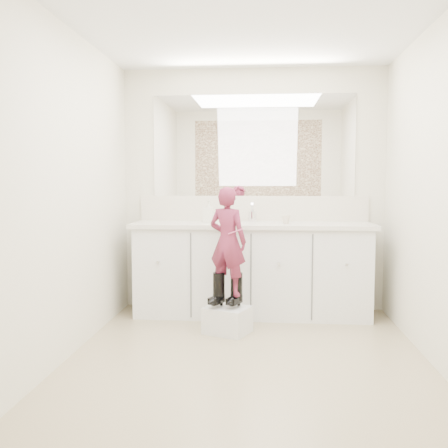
{
  "coord_description": "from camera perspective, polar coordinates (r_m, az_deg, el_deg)",
  "views": [
    {
      "loc": [
        0.13,
        -3.52,
        1.28
      ],
      "look_at": [
        -0.21,
        0.57,
        0.93
      ],
      "focal_mm": 40.0,
      "sensor_mm": 36.0,
      "label": 1
    }
  ],
  "objects": [
    {
      "name": "floor",
      "position": [
        3.75,
        2.63,
        -15.14
      ],
      "size": [
        3.0,
        3.0,
        0.0
      ],
      "primitive_type": "plane",
      "color": "#938060",
      "rests_on": "ground"
    },
    {
      "name": "boot_right",
      "position": [
        4.26,
        1.44,
        -7.53
      ],
      "size": [
        0.18,
        0.22,
        0.29
      ],
      "primitive_type": null,
      "rotation": [
        0.0,
        0.0,
        -0.41
      ],
      "color": "black",
      "rests_on": "step_stool"
    },
    {
      "name": "wall_front",
      "position": [
        2.03,
        1.18,
        2.62
      ],
      "size": [
        2.6,
        0.0,
        2.6
      ],
      "primitive_type": "plane",
      "rotation": [
        -1.57,
        0.0,
        0.0
      ],
      "color": "beige",
      "rests_on": "floor"
    },
    {
      "name": "faucet",
      "position": [
        4.91,
        3.27,
        0.85
      ],
      "size": [
        0.08,
        0.08,
        0.1
      ],
      "primitive_type": "cylinder",
      "color": "silver",
      "rests_on": "countertop"
    },
    {
      "name": "vanity_cabinet",
      "position": [
        4.82,
        3.19,
        -5.39
      ],
      "size": [
        2.2,
        0.55,
        0.85
      ],
      "primitive_type": "cube",
      "color": "silver",
      "rests_on": "floor"
    },
    {
      "name": "boot_left",
      "position": [
        4.27,
        -0.59,
        -7.49
      ],
      "size": [
        0.18,
        0.22,
        0.29
      ],
      "primitive_type": null,
      "rotation": [
        0.0,
        0.0,
        -0.41
      ],
      "color": "black",
      "rests_on": "step_stool"
    },
    {
      "name": "backsplash",
      "position": [
        5.01,
        3.3,
        1.79
      ],
      "size": [
        2.28,
        0.03,
        0.25
      ],
      "primitive_type": "cube",
      "color": "beige",
      "rests_on": "countertop"
    },
    {
      "name": "mirror",
      "position": [
        5.02,
        3.34,
        8.93
      ],
      "size": [
        2.0,
        0.02,
        1.0
      ],
      "primitive_type": "cube",
      "color": "white",
      "rests_on": "wall_back"
    },
    {
      "name": "toothbrush",
      "position": [
        4.1,
        1.32,
        -0.86
      ],
      "size": [
        0.13,
        0.07,
        0.06
      ],
      "primitive_type": "cylinder",
      "rotation": [
        0.0,
        1.22,
        -0.41
      ],
      "color": "#D1517F",
      "rests_on": "toddler"
    },
    {
      "name": "dot_panel",
      "position": [
        2.07,
        1.22,
        15.2
      ],
      "size": [
        2.0,
        0.01,
        1.2
      ],
      "primitive_type": "cube",
      "color": "#472819",
      "rests_on": "wall_front"
    },
    {
      "name": "wall_left",
      "position": [
        3.8,
        -17.33,
        3.42
      ],
      "size": [
        0.0,
        3.0,
        3.0
      ],
      "primitive_type": "plane",
      "rotation": [
        1.57,
        0.0,
        1.57
      ],
      "color": "beige",
      "rests_on": "floor"
    },
    {
      "name": "wall_back",
      "position": [
        5.02,
        3.32,
        3.91
      ],
      "size": [
        2.6,
        0.0,
        2.6
      ],
      "primitive_type": "plane",
      "rotation": [
        1.57,
        0.0,
        0.0
      ],
      "color": "beige",
      "rests_on": "floor"
    },
    {
      "name": "wall_right",
      "position": [
        3.71,
        23.23,
        3.22
      ],
      "size": [
        0.0,
        3.0,
        3.0
      ],
      "primitive_type": "plane",
      "rotation": [
        1.57,
        0.0,
        -1.57
      ],
      "color": "beige",
      "rests_on": "floor"
    },
    {
      "name": "toddler",
      "position": [
        4.19,
        0.43,
        -1.99
      ],
      "size": [
        0.39,
        0.34,
        0.92
      ],
      "primitive_type": "imported",
      "rotation": [
        0.0,
        0.0,
        2.73
      ],
      "color": "#AC355A",
      "rests_on": "step_stool"
    },
    {
      "name": "ceiling",
      "position": [
        3.7,
        2.78,
        22.48
      ],
      "size": [
        3.0,
        3.0,
        0.0
      ],
      "primitive_type": "plane",
      "rotation": [
        3.14,
        0.0,
        0.0
      ],
      "color": "white",
      "rests_on": "wall_back"
    },
    {
      "name": "countertop",
      "position": [
        4.75,
        3.21,
        -0.13
      ],
      "size": [
        2.28,
        0.58,
        0.04
      ],
      "primitive_type": "cube",
      "color": "beige",
      "rests_on": "vanity_cabinet"
    },
    {
      "name": "soap_bottle",
      "position": [
        4.8,
        -1.76,
        1.45
      ],
      "size": [
        0.11,
        0.11,
        0.21
      ],
      "primitive_type": "imported",
      "rotation": [
        0.0,
        0.0,
        -0.17
      ],
      "color": "silver",
      "rests_on": "countertop"
    },
    {
      "name": "step_stool",
      "position": [
        4.31,
        0.4,
        -10.91
      ],
      "size": [
        0.44,
        0.41,
        0.22
      ],
      "primitive_type": "cube",
      "rotation": [
        0.0,
        0.0,
        -0.41
      ],
      "color": "silver",
      "rests_on": "floor"
    },
    {
      "name": "cup",
      "position": [
        4.7,
        7.08,
        0.52
      ],
      "size": [
        0.11,
        0.11,
        0.08
      ],
      "primitive_type": "imported",
      "rotation": [
        0.0,
        0.0,
        -0.36
      ],
      "color": "beige",
      "rests_on": "countertop"
    }
  ]
}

